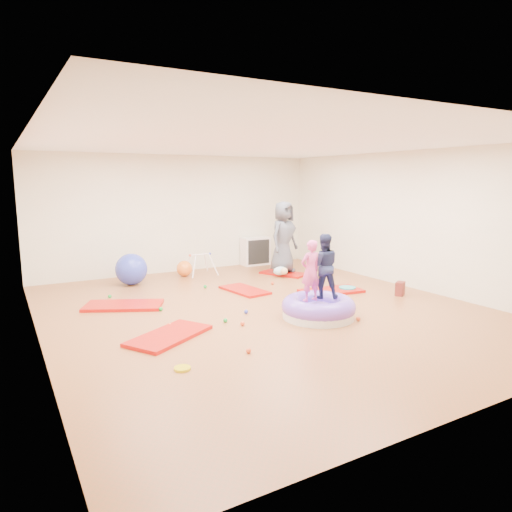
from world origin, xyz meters
TOP-DOWN VIEW (x-y plane):
  - room at (0.00, 0.00)m, footprint 7.01×8.01m
  - gym_mat_front_left at (-1.88, -0.51)m, footprint 1.40×1.18m
  - gym_mat_mid_left at (-2.06, 1.41)m, footprint 1.48×1.18m
  - gym_mat_center_back at (0.34, 1.37)m, footprint 0.69×1.15m
  - gym_mat_right at (1.81, 0.44)m, footprint 1.29×0.76m
  - gym_mat_rear_right at (1.94, 2.37)m, footprint 0.95×1.19m
  - inflatable_cushion at (0.54, -0.80)m, footprint 1.20×1.20m
  - child_pink at (0.38, -0.78)m, footprint 0.36×0.25m
  - child_navy at (0.68, -0.72)m, footprint 0.64×0.59m
  - adult_caregiver at (1.96, 2.43)m, footprint 0.95×0.79m
  - infant at (1.71, 2.13)m, footprint 0.35×0.35m
  - ball_pit_balls at (-0.68, 0.27)m, footprint 3.34×3.82m
  - exercise_ball_blue at (-1.47, 3.07)m, footprint 0.67×0.67m
  - exercise_ball_orange at (-0.17, 3.35)m, footprint 0.36×0.36m
  - infant_play_gym at (0.17, 3.23)m, footprint 0.67×0.64m
  - cube_shelf at (1.98, 3.79)m, footprint 0.73×0.36m
  - balance_disc at (2.17, 0.38)m, footprint 0.34×0.34m
  - backpack at (2.80, -0.42)m, footprint 0.27×0.24m
  - yellow_toy at (-2.12, -1.66)m, footprint 0.20×0.20m

SIDE VIEW (x-z plane):
  - yellow_toy at x=-2.12m, z-range 0.00..0.03m
  - gym_mat_rear_right at x=1.94m, z-range 0.00..0.04m
  - gym_mat_center_back at x=0.34m, z-range 0.00..0.05m
  - gym_mat_right at x=1.81m, z-range 0.00..0.05m
  - gym_mat_front_left at x=-1.88m, z-range 0.00..0.05m
  - gym_mat_mid_left at x=-2.06m, z-range 0.00..0.06m
  - ball_pit_balls at x=-0.68m, z-range 0.00..0.07m
  - balance_disc at x=2.17m, z-range 0.00..0.08m
  - backpack at x=2.80m, z-range 0.00..0.27m
  - inflatable_cushion at x=0.54m, z-range -0.04..0.34m
  - infant at x=1.71m, z-range 0.05..0.25m
  - exercise_ball_orange at x=-0.17m, z-range 0.00..0.36m
  - exercise_ball_blue at x=-1.47m, z-range 0.00..0.67m
  - infant_play_gym at x=0.17m, z-range 0.09..0.60m
  - cube_shelf at x=1.98m, z-range 0.00..0.73m
  - child_pink at x=0.38m, z-range 0.35..1.33m
  - child_navy at x=0.68m, z-range 0.35..1.40m
  - adult_caregiver at x=1.96m, z-range 0.04..1.72m
  - room at x=0.00m, z-range 0.00..2.80m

